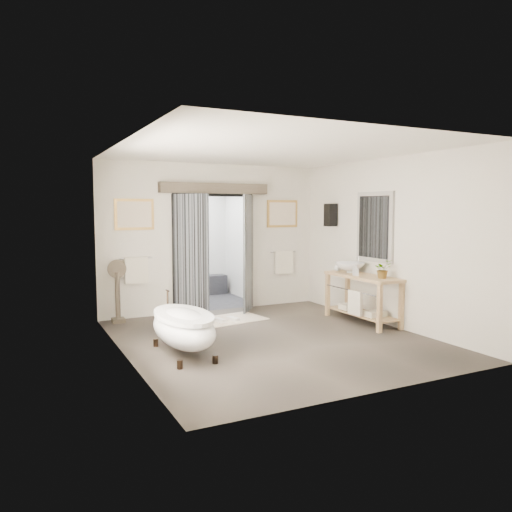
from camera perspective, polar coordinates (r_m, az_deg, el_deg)
name	(u,v)px	position (r m, az deg, el deg)	size (l,w,h in m)	color
ground_plane	(273,339)	(7.87, 1.97, -9.47)	(5.00, 5.00, 0.00)	brown
room_shell	(275,220)	(7.48, 2.22, 4.17)	(4.52, 5.02, 2.91)	beige
shower_room	(189,259)	(11.33, -7.65, -0.30)	(2.22, 2.01, 2.51)	#222227
back_wall_dressing	(217,233)	(9.71, -4.51, 2.69)	(3.82, 0.73, 2.52)	black
clawfoot_tub	(183,327)	(7.04, -8.30, -8.04)	(0.73, 1.63, 0.80)	black
vanity	(362,295)	(9.07, 11.98, -4.33)	(0.57, 1.60, 0.85)	tan
pedestal_mirror	(118,296)	(9.22, -15.53, -4.39)	(0.33, 0.22, 1.13)	brown
rug	(230,319)	(9.21, -2.96, -7.22)	(1.20, 0.80, 0.01)	beige
slippers	(226,319)	(9.04, -3.41, -7.25)	(0.43, 0.30, 0.05)	white
basin	(350,268)	(9.32, 10.68, -1.32)	(0.55, 0.55, 0.19)	white
plant	(383,269)	(8.66, 14.28, -1.46)	(0.29, 0.25, 0.32)	gray
soap_bottle_a	(356,270)	(8.96, 11.31, -1.57)	(0.09, 0.09, 0.20)	gray
soap_bottle_b	(337,267)	(9.55, 9.30, -1.23)	(0.12, 0.12, 0.16)	gray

